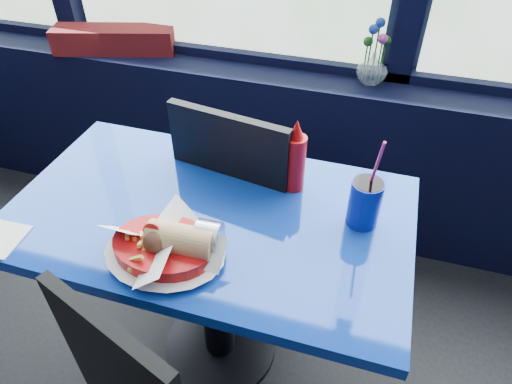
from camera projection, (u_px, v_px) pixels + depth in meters
name	position (u px, v px, depth m)	size (l,w,h in m)	color
window_sill	(221.00, 138.00, 2.29)	(5.00, 0.26, 0.80)	black
near_table	(212.00, 252.00, 1.48)	(1.20, 0.70, 0.75)	black
chair_near_back	(237.00, 193.00, 1.73)	(0.50, 0.51, 0.97)	black
planter_box	(114.00, 40.00, 2.10)	(0.55, 0.14, 0.11)	maroon
flower_vase	(373.00, 65.00, 1.84)	(0.16, 0.17, 0.26)	silver
food_basket	(166.00, 246.00, 1.20)	(0.36, 0.36, 0.11)	#B50C0D
ketchup_bottle	(295.00, 159.00, 1.38)	(0.07, 0.07, 0.25)	#B50C0D
soda_cup	(365.00, 202.00, 1.28)	(0.09, 0.09, 0.31)	#0D1C96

